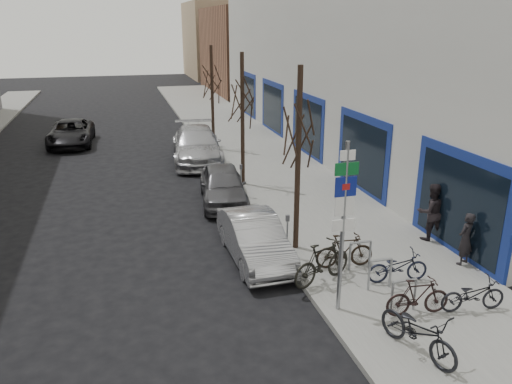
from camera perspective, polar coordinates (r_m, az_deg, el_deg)
ground at (r=11.66m, az=-1.92°, el=-15.48°), size 120.00×120.00×0.00m
sidewalk_east at (r=21.51m, az=3.43°, el=1.19°), size 5.00×70.00×0.15m
commercial_building at (r=31.87m, az=22.35°, el=14.62°), size 20.00×32.00×10.00m
brick_building_far at (r=51.73m, az=1.68°, el=15.93°), size 12.00×14.00×8.00m
tan_building_far at (r=66.30m, az=-1.87°, el=16.98°), size 13.00×12.00×9.00m
highway_sign_pole at (r=11.22m, az=9.97°, el=-2.97°), size 0.55×0.10×4.20m
bike_rack at (r=13.06m, az=14.01°, el=-8.70°), size 0.66×2.26×0.83m
tree_near at (r=13.97m, az=4.95°, el=8.58°), size 1.80×1.80×5.50m
tree_mid at (r=20.12m, az=-1.59°, el=11.75°), size 1.80×1.80×5.50m
tree_far at (r=26.44m, az=-5.09°, el=13.37°), size 1.80×1.80×5.50m
meter_front at (r=14.29m, az=3.59°, el=-4.53°), size 0.10×0.08×1.27m
meter_mid at (r=19.25m, az=-1.72°, el=1.72°), size 0.10×0.08×1.27m
meter_back at (r=24.44m, az=-4.83°, el=5.36°), size 0.10×0.08×1.27m
bike_near_left at (r=10.90m, az=18.10°, el=-14.53°), size 1.12×2.02×1.18m
bike_near_right at (r=12.23m, az=18.02°, el=-11.29°), size 1.59×0.61×0.94m
bike_mid_curb at (r=13.53m, az=15.92°, el=-7.93°), size 1.66×0.67×0.99m
bike_mid_inner at (r=13.05m, az=7.59°, el=-7.93°), size 2.00×1.24×1.17m
bike_far_curb at (r=12.85m, az=23.59°, el=-10.44°), size 1.62×0.66×0.96m
bike_far_inner at (r=13.96m, az=10.07°, el=-6.59°), size 1.68×0.65×1.00m
parked_car_front at (r=14.45m, az=-0.17°, el=-5.32°), size 1.47×4.04×1.32m
parked_car_mid at (r=19.01m, az=-3.80°, el=0.80°), size 2.16×4.31×1.41m
parked_car_back at (r=24.96m, az=-6.80°, el=5.36°), size 2.88×5.91×1.66m
lane_car at (r=30.13m, az=-20.38°, el=6.36°), size 2.48×5.05×1.38m
pedestrian_near at (r=14.98m, az=22.81°, el=-4.95°), size 0.65×0.56×1.52m
pedestrian_far at (r=16.24m, az=19.37°, el=-2.11°), size 0.73×0.54×1.83m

